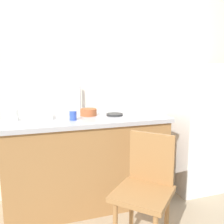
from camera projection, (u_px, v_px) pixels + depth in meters
back_wall at (105, 80)px, 2.74m from camera, size 4.80×0.10×2.51m
cabinet_base at (87, 163)px, 2.47m from camera, size 1.55×0.60×0.87m
countertop at (86, 119)px, 2.39m from camera, size 1.59×0.64×0.04m
faucet at (80, 100)px, 2.59m from camera, size 0.02×0.02×0.29m
refrigerator at (196, 127)px, 2.81m from camera, size 0.60×0.59×1.44m
chair at (146, 187)px, 1.84m from camera, size 0.57×0.57×0.89m
dish_tray at (37, 116)px, 2.32m from camera, size 0.28×0.20×0.05m
terracotta_bowl at (88, 112)px, 2.48m from camera, size 0.17×0.17×0.07m
hotplate at (115, 114)px, 2.49m from camera, size 0.17×0.17×0.02m
cup_white at (15, 115)px, 2.24m from camera, size 0.06×0.06×0.10m
cup_blue at (73, 116)px, 2.26m from camera, size 0.07×0.07×0.08m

